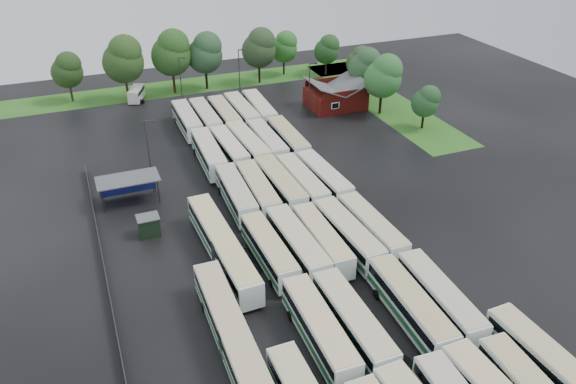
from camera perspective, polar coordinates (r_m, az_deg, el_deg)
name	(u,v)px	position (r m, az deg, el deg)	size (l,w,h in m)	color
ground	(311,262)	(65.18, 2.31, -7.15)	(160.00, 160.00, 0.00)	black
brick_building	(335,98)	(107.66, 4.84, 9.53)	(10.07, 8.60, 5.39)	maroon
wash_shed	(128,181)	(78.32, -15.97, 1.10)	(8.20, 4.20, 3.58)	#2D2D30
utility_hut	(149,226)	(71.08, -13.96, -3.33)	(2.70, 2.20, 2.62)	black
grass_strip_north	(194,85)	(121.06, -9.51, 10.64)	(80.00, 10.00, 0.01)	#2E6C1C
grass_strip_east	(381,100)	(112.94, 9.41, 9.22)	(10.00, 50.00, 0.01)	#2E6C1C
west_fence	(103,263)	(67.44, -18.25, -6.82)	(0.10, 50.00, 1.20)	#2D2D30
bus_r1c0	(319,329)	(54.06, 3.19, -13.76)	(3.04, 13.05, 3.62)	white
bus_r1c1	(353,322)	(55.04, 6.61, -12.98)	(2.83, 13.04, 3.63)	white
bus_r1c3	(410,306)	(57.61, 12.31, -11.23)	(3.32, 13.23, 3.65)	white
bus_r1c4	(440,298)	(59.29, 15.16, -10.35)	(3.30, 12.92, 3.57)	white
bus_r2c0	(269,250)	(63.79, -1.94, -5.94)	(2.79, 12.48, 3.47)	white
bus_r2c1	(297,244)	(64.53, 0.92, -5.34)	(2.94, 13.17, 3.66)	white
bus_r2c2	(322,240)	(65.52, 3.45, -4.89)	(2.83, 12.53, 3.48)	white
bus_r2c3	(348,234)	(66.57, 6.12, -4.31)	(3.20, 13.11, 3.63)	white
bus_r2c4	(371,228)	(68.12, 8.47, -3.65)	(2.96, 12.81, 3.55)	white
bus_r3c0	(236,194)	(74.63, -5.30, -0.20)	(3.21, 12.82, 3.54)	white
bus_r3c1	(258,190)	(75.26, -3.07, 0.18)	(3.24, 12.87, 3.55)	white
bus_r3c2	(280,185)	(76.37, -0.81, 0.74)	(2.98, 13.15, 3.65)	white
bus_r3c3	(302,182)	(77.08, 1.42, 0.99)	(2.85, 12.84, 3.57)	white
bus_r3c4	(323,178)	(78.33, 3.63, 1.43)	(3.20, 12.84, 3.55)	white
bus_r4c0	(209,153)	(85.81, -8.06, 3.91)	(3.25, 13.26, 3.67)	white
bus_r4c1	(229,149)	(87.07, -5.99, 4.37)	(2.97, 12.54, 3.47)	white
bus_r4c2	(248,145)	(87.80, -4.09, 4.76)	(3.31, 13.22, 3.65)	white
bus_r4c3	(267,142)	(88.79, -2.15, 5.08)	(2.75, 12.74, 3.54)	white
bus_r4c4	(288,139)	(89.69, -0.02, 5.39)	(2.97, 12.94, 3.59)	white
bus_r5c0	(187,120)	(98.35, -10.22, 7.18)	(2.82, 12.84, 3.57)	white
bus_r5c1	(206,118)	(98.84, -8.37, 7.46)	(2.75, 12.81, 3.56)	white
bus_r5c2	(225,115)	(99.50, -6.45, 7.74)	(2.77, 12.76, 3.55)	white
bus_r5c3	(242,112)	(100.53, -4.71, 8.10)	(2.82, 13.09, 3.64)	white
bus_r5c4	(259,109)	(101.49, -2.92, 8.38)	(3.37, 13.20, 3.64)	white
artic_bus_west_b	(222,246)	(64.63, -6.67, -5.50)	(3.39, 19.71, 3.64)	white
artic_bus_west_c	(232,334)	(53.83, -5.75, -14.16)	(2.95, 19.15, 3.55)	white
minibus	(136,94)	(114.71, -15.15, 9.64)	(4.04, 6.03, 2.47)	white
tree_north_0	(68,70)	(116.51, -21.49, 11.48)	(5.91, 5.91, 9.79)	#38281E
tree_north_1	(124,59)	(112.92, -16.34, 12.86)	(7.76, 7.76, 12.86)	#3B2817
tree_north_2	(172,52)	(114.86, -11.71, 13.73)	(7.80, 7.80, 12.91)	#351F12
tree_north_3	(206,52)	(116.41, -8.37, 13.86)	(7.10, 7.10, 11.76)	black
tree_north_4	(260,47)	(119.00, -2.90, 14.45)	(7.04, 7.04, 11.66)	black
tree_north_5	(285,47)	(124.48, -0.35, 14.56)	(5.81, 5.81, 9.62)	black
tree_north_6	(327,49)	(126.84, 4.01, 14.31)	(4.86, 4.86, 8.05)	#3B2213
tree_east_0	(426,101)	(99.58, 13.89, 8.96)	(4.74, 4.71, 7.80)	black
tree_east_1	(384,76)	(103.87, 9.74, 11.56)	(6.77, 6.77, 11.22)	black
tree_east_2	(365,66)	(111.13, 7.85, 12.57)	(6.15, 6.15, 10.18)	black
tree_east_3	(360,61)	(117.39, 7.33, 13.07)	(5.26, 5.26, 8.71)	black
tree_east_4	(327,49)	(124.58, 4.03, 14.28)	(5.38, 5.38, 8.90)	black
lamp_post_ne	(310,86)	(101.67, 2.25, 10.72)	(1.54, 0.30, 9.98)	#2D2D30
lamp_post_nw	(149,150)	(79.18, -13.91, 4.14)	(1.58, 0.31, 10.26)	#2D2D30
lamp_post_back_w	(181,78)	(109.28, -10.81, 11.33)	(1.41, 0.27, 9.13)	#2D2D30
lamp_post_back_e	(240,71)	(110.30, -4.92, 12.16)	(1.52, 0.30, 9.88)	#2D2D30
puddle_0	(394,368)	(54.25, 10.68, -17.17)	(4.19, 4.19, 0.01)	black
puddle_2	(247,262)	(65.40, -4.21, -7.06)	(5.59, 5.59, 0.01)	black
puddle_3	(371,261)	(66.00, 8.43, -6.96)	(5.18, 5.18, 0.01)	black
puddle_4	(533,350)	(59.52, 23.60, -14.53)	(3.01, 3.01, 0.01)	black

